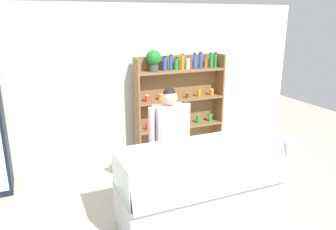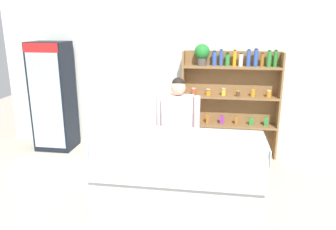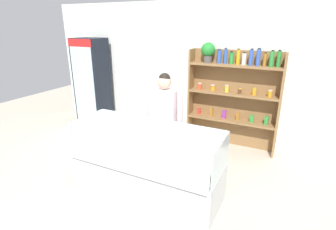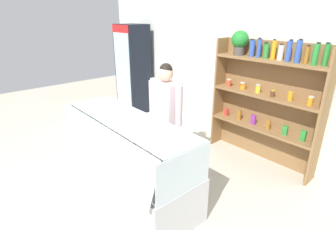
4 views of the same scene
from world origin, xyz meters
name	(u,v)px [view 3 (image 3 of 4)]	position (x,y,z in m)	size (l,w,h in m)	color
ground_plane	(134,187)	(0.00, 0.00, 0.00)	(12.00, 12.00, 0.00)	beige
back_wall	(194,71)	(0.00, 2.27, 1.35)	(6.80, 0.10, 2.70)	silver
drinks_fridge	(92,83)	(-2.30, 1.81, 0.99)	(0.66, 0.55, 1.98)	black
shelving_unit	(231,90)	(0.85, 2.01, 1.10)	(1.66, 0.29, 1.95)	olive
deli_display_case	(147,173)	(0.23, -0.02, 0.31)	(2.03, 0.80, 1.01)	silver
shop_clerk	(164,115)	(0.13, 0.70, 0.93)	(0.61, 0.25, 1.58)	#4C4233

